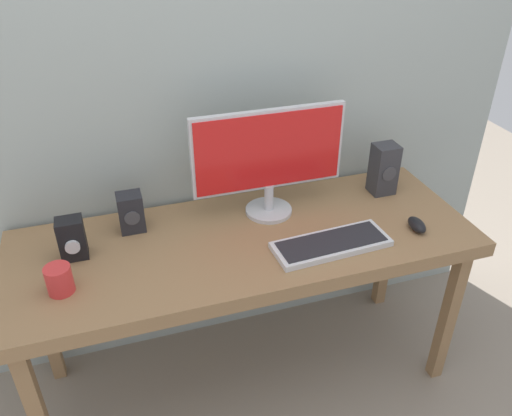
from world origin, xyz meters
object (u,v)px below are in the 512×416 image
coffee_mug (59,280)px  keyboard_primary (331,244)px  speaker_left (131,212)px  audio_controller (72,239)px  mouse (417,225)px  monitor (269,157)px  speaker_right (384,169)px  desk (245,251)px

coffee_mug → keyboard_primary: bearing=-2.7°
speaker_left → audio_controller: bearing=-152.3°
keyboard_primary → mouse: size_ratio=4.29×
monitor → coffee_mug: (-0.79, -0.25, -0.19)m
coffee_mug → speaker_right: bearing=11.2°
speaker_right → coffee_mug: bearing=-168.8°
keyboard_primary → speaker_left: speaker_left is taller
mouse → desk: bearing=171.2°
monitor → speaker_left: monitor is taller
monitor → speaker_right: 0.52m
desk → monitor: size_ratio=2.91×
keyboard_primary → speaker_left: size_ratio=2.88×
mouse → speaker_left: bearing=166.5°
audio_controller → speaker_right: bearing=3.6°
desk → monitor: monitor is taller
keyboard_primary → speaker_left: 0.75m
desk → audio_controller: size_ratio=11.30×
monitor → speaker_right: bearing=0.0°
keyboard_primary → speaker_right: size_ratio=2.01×
audio_controller → monitor: bearing=6.0°
speaker_left → coffee_mug: speaker_left is taller
monitor → speaker_right: (0.51, 0.00, -0.13)m
monitor → coffee_mug: monitor is taller
desk → mouse: size_ratio=17.04×
monitor → speaker_left: (-0.53, 0.03, -0.17)m
desk → keyboard_primary: 0.33m
keyboard_primary → coffee_mug: bearing=177.3°
mouse → coffee_mug: 1.28m
desk → monitor: (0.14, 0.15, 0.31)m
desk → mouse: bearing=-13.1°
mouse → speaker_left: size_ratio=0.67×
keyboard_primary → speaker_left: (-0.67, 0.33, 0.06)m
speaker_right → audio_controller: bearing=-176.4°
coffee_mug → speaker_left: bearing=48.3°
audio_controller → keyboard_primary: bearing=-14.1°
mouse → speaker_right: bearing=91.6°
speaker_right → coffee_mug: (-1.29, -0.26, -0.06)m
desk → audio_controller: 0.62m
keyboard_primary → audio_controller: size_ratio=2.84×
speaker_right → desk: bearing=-167.1°
speaker_left → monitor: bearing=-3.6°
speaker_right → audio_controller: 1.25m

